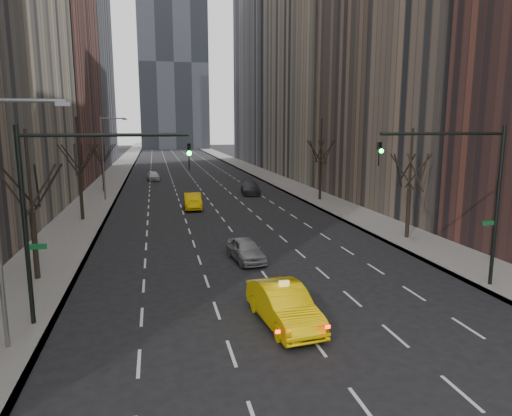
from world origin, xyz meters
TOP-DOWN VIEW (x-y plane):
  - sidewalk_left at (-12.25, 70.00)m, footprint 4.50×320.00m
  - sidewalk_right at (12.25, 70.00)m, footprint 4.50×320.00m
  - bld_left_far at (-21.50, 66.00)m, footprint 14.00×28.00m
  - bld_left_deep at (-21.50, 96.00)m, footprint 14.00×30.00m
  - bld_right_far at (21.50, 64.00)m, footprint 14.00×28.00m
  - bld_right_deep at (21.50, 95.00)m, footprint 14.00×30.00m
  - tree_lw_b at (-12.00, 18.00)m, footprint 3.36×3.50m
  - tree_lw_c at (-12.00, 34.00)m, footprint 3.36×3.50m
  - tree_lw_d at (-12.00, 52.00)m, footprint 3.36×3.50m
  - tree_rw_b at (12.00, 22.00)m, footprint 3.36×3.50m
  - tree_rw_c at (12.00, 40.00)m, footprint 3.36×3.50m
  - traffic_mast_left at (-9.11, 12.00)m, footprint 6.69×0.39m
  - traffic_mast_right at (9.11, 12.00)m, footprint 6.69×0.39m
  - streetlight_near at (-10.84, 10.00)m, footprint 2.83×0.22m
  - streetlight_far at (-10.84, 45.00)m, footprint 2.83×0.22m
  - taxi_sedan at (-0.72, 10.00)m, footprint 2.28×5.17m
  - silver_sedan_ahead at (-0.48, 19.26)m, footprint 2.09×4.19m
  - far_taxi at (-2.15, 37.90)m, footprint 1.79×4.72m
  - far_suv_grey at (5.52, 46.59)m, footprint 2.62×5.36m
  - far_car_white at (-6.02, 63.44)m, footprint 2.18×4.46m

SIDE VIEW (x-z plane):
  - sidewalk_left at x=-12.25m, z-range 0.00..0.15m
  - sidewalk_right at x=12.25m, z-range 0.00..0.15m
  - silver_sedan_ahead at x=-0.48m, z-range 0.00..1.37m
  - far_car_white at x=-6.02m, z-range 0.00..1.46m
  - far_suv_grey at x=5.52m, z-range 0.00..1.50m
  - far_taxi at x=-2.15m, z-range 0.00..1.54m
  - taxi_sedan at x=-0.72m, z-range 0.00..1.65m
  - tree_lw_d at x=-12.00m, z-range -0.12..7.24m
  - tree_lw_b at x=-12.00m, z-range -0.19..7.63m
  - tree_rw_b at x=12.00m, z-range -0.19..7.63m
  - tree_lw_c at x=-12.00m, z-range -0.33..8.41m
  - tree_rw_c at x=12.00m, z-range -0.33..8.41m
  - traffic_mast_left at x=-9.11m, z-range 1.49..9.49m
  - traffic_mast_right at x=9.11m, z-range 1.49..9.49m
  - streetlight_near at x=-10.84m, z-range 1.12..10.12m
  - streetlight_far at x=-10.84m, z-range 1.12..10.12m
  - bld_left_far at x=-21.50m, z-range 0.00..44.00m
  - bld_right_far at x=21.50m, z-range 0.00..50.00m
  - bld_right_deep at x=21.50m, z-range 0.00..58.00m
  - bld_left_deep at x=-21.50m, z-range 0.00..60.00m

